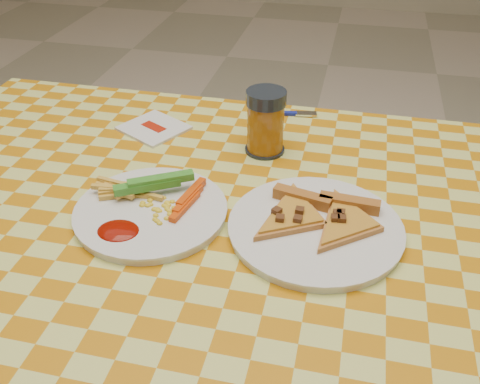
# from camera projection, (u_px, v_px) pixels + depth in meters

# --- Properties ---
(table) EXTENTS (1.28, 0.88, 0.76)m
(table) POSITION_uv_depth(u_px,v_px,m) (220.00, 257.00, 0.88)
(table) COLOR silver
(table) RESTS_ON ground
(plate_left) EXTENTS (0.26, 0.26, 0.01)m
(plate_left) POSITION_uv_depth(u_px,v_px,m) (151.00, 213.00, 0.85)
(plate_left) COLOR silver
(plate_left) RESTS_ON table
(plate_right) EXTENTS (0.34, 0.34, 0.01)m
(plate_right) POSITION_uv_depth(u_px,v_px,m) (315.00, 229.00, 0.81)
(plate_right) COLOR silver
(plate_right) RESTS_ON table
(fries_veggies) EXTENTS (0.19, 0.18, 0.04)m
(fries_veggies) POSITION_uv_depth(u_px,v_px,m) (149.00, 198.00, 0.85)
(fries_veggies) COLOR #DEC946
(fries_veggies) RESTS_ON plate_left
(pizza_slices) EXTENTS (0.22, 0.20, 0.02)m
(pizza_slices) POSITION_uv_depth(u_px,v_px,m) (319.00, 217.00, 0.81)
(pizza_slices) COLOR #CB833E
(pizza_slices) RESTS_ON plate_right
(drink_glass) EXTENTS (0.08, 0.08, 0.12)m
(drink_glass) POSITION_uv_depth(u_px,v_px,m) (266.00, 123.00, 0.98)
(drink_glass) COLOR black
(drink_glass) RESTS_ON table
(napkin) EXTENTS (0.16, 0.15, 0.01)m
(napkin) POSITION_uv_depth(u_px,v_px,m) (154.00, 128.00, 1.09)
(napkin) COLOR silver
(napkin) RESTS_ON table
(fork) EXTENTS (0.14, 0.04, 0.01)m
(fork) POSITION_uv_depth(u_px,v_px,m) (284.00, 113.00, 1.14)
(fork) COLOR navy
(fork) RESTS_ON table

